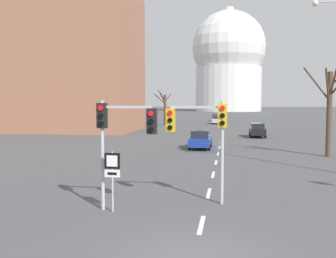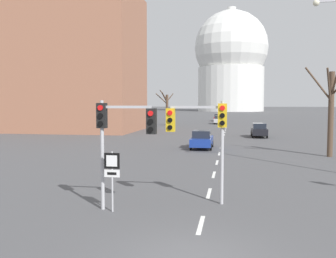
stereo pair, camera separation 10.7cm
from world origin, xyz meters
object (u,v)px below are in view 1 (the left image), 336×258
sedan_far_left (201,139)px  sedan_near_left (216,117)px  traffic_signal_near_left (120,128)px  sedan_mid_centre (257,130)px  route_sign_post (112,171)px  sedan_near_right (216,120)px  traffic_signal_centre_tall (203,126)px

sedan_far_left → sedan_near_left: bearing=90.5°
traffic_signal_near_left → sedan_mid_centre: size_ratio=1.00×
sedan_near_left → sedan_mid_centre: sedan_mid_centre is taller
sedan_near_left → sedan_far_left: bearing=-89.5°
route_sign_post → sedan_near_right: (1.74, 60.64, -0.72)m
route_sign_post → sedan_near_right: route_sign_post is taller
traffic_signal_near_left → sedan_far_left: size_ratio=0.98×
route_sign_post → sedan_far_left: bearing=85.1°
sedan_far_left → traffic_signal_centre_tall: bearing=-85.3°
sedan_mid_centre → sedan_near_left: bearing=99.2°
route_sign_post → sedan_mid_centre: 33.57m
sedan_near_left → traffic_signal_near_left: bearing=-90.8°
traffic_signal_near_left → sedan_far_left: 20.21m
sedan_far_left → sedan_near_right: bearing=90.0°
sedan_near_right → sedan_mid_centre: (5.91, -27.96, 0.03)m
route_sign_post → sedan_near_right: 60.67m
sedan_mid_centre → sedan_near_right: bearing=101.9°
route_sign_post → sedan_near_right: bearing=88.4°
sedan_near_left → sedan_mid_centre: bearing=-80.8°
sedan_near_left → sedan_mid_centre: size_ratio=0.92×
sedan_near_right → sedan_far_left: 40.35m
sedan_far_left → route_sign_post: bearing=-94.9°
traffic_signal_near_left → sedan_near_left: bearing=89.2°
sedan_mid_centre → sedan_far_left: 13.72m
traffic_signal_centre_tall → sedan_far_left: size_ratio=0.98×
sedan_far_left → traffic_signal_near_left: bearing=-94.3°
traffic_signal_near_left → sedan_near_right: size_ratio=1.00×
route_sign_post → sedan_near_left: route_sign_post is taller
route_sign_post → sedan_near_left: bearing=89.0°
traffic_signal_centre_tall → sedan_mid_centre: 31.26m
route_sign_post → sedan_far_left: 20.37m
traffic_signal_near_left → sedan_mid_centre: traffic_signal_near_left is taller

